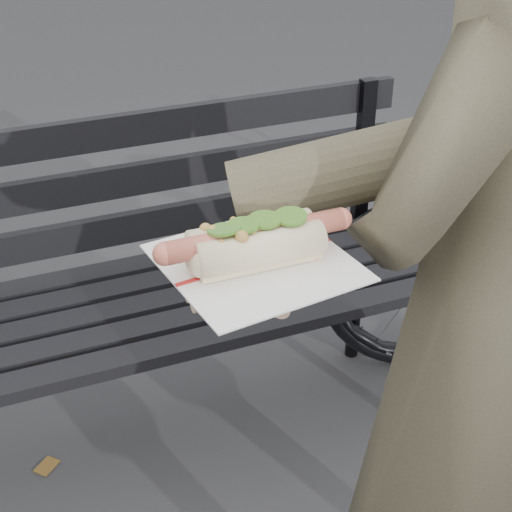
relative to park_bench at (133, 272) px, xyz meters
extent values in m
cylinder|color=black|center=(0.68, -0.24, -0.30)|extent=(0.04, 0.04, 0.45)
cylinder|color=black|center=(0.68, 0.10, -0.30)|extent=(0.04, 0.04, 0.45)
cube|color=black|center=(0.01, -0.25, -0.06)|extent=(1.50, 0.07, 0.03)
cube|color=black|center=(0.01, -0.16, -0.06)|extent=(1.50, 0.07, 0.03)
cube|color=black|center=(0.01, -0.07, -0.06)|extent=(1.50, 0.07, 0.03)
cube|color=black|center=(0.01, 0.02, -0.06)|extent=(1.50, 0.07, 0.03)
cube|color=black|center=(0.01, 0.11, -0.06)|extent=(1.50, 0.07, 0.03)
cube|color=black|center=(0.68, 0.12, 0.15)|extent=(0.04, 0.03, 0.42)
cube|color=black|center=(0.01, 0.14, 0.05)|extent=(1.50, 0.02, 0.08)
cube|color=black|center=(0.01, 0.14, 0.18)|extent=(1.50, 0.02, 0.08)
cube|color=black|center=(0.01, 0.14, 0.31)|extent=(1.50, 0.02, 0.08)
imported|color=#443D2D|center=(0.36, -0.84, 0.33)|extent=(0.73, 0.62, 1.70)
cylinder|color=#443D2D|center=(0.21, -0.84, 0.62)|extent=(0.51, 0.23, 0.19)
cylinder|color=#D8A384|center=(-0.01, -0.92, 0.56)|extent=(0.09, 0.08, 0.07)
ellipsoid|color=#D8A384|center=(-0.05, -0.93, 0.55)|extent=(0.10, 0.11, 0.03)
cylinder|color=#D8A384|center=(-0.11, -0.96, 0.56)|extent=(0.06, 0.02, 0.02)
cylinder|color=#D8A384|center=(-0.11, -0.94, 0.56)|extent=(0.06, 0.02, 0.02)
cylinder|color=#D8A384|center=(-0.11, -0.92, 0.56)|extent=(0.06, 0.02, 0.02)
cylinder|color=#D8A384|center=(-0.11, -0.90, 0.56)|extent=(0.06, 0.02, 0.02)
cylinder|color=#D8A384|center=(-0.04, -0.98, 0.56)|extent=(0.04, 0.05, 0.02)
cube|color=white|center=(-0.05, -0.93, 0.57)|extent=(0.21, 0.21, 0.00)
cube|color=#B21E1E|center=(-0.05, -0.93, 0.57)|extent=(0.19, 0.03, 0.00)
cylinder|color=#D26751|center=(-0.05, -0.93, 0.60)|extent=(0.20, 0.02, 0.02)
sphere|color=#D26751|center=(-0.15, -0.93, 0.60)|extent=(0.02, 0.02, 0.02)
sphere|color=#D26751|center=(0.05, -0.93, 0.60)|extent=(0.02, 0.02, 0.02)
sphere|color=#9E6B2D|center=(0.00, -0.92, 0.61)|extent=(0.01, 0.01, 0.01)
sphere|color=#9E6B2D|center=(-0.07, -0.91, 0.61)|extent=(0.01, 0.01, 0.01)
sphere|color=#9E6B2D|center=(-0.07, -0.90, 0.61)|extent=(0.01, 0.01, 0.01)
sphere|color=#9E6B2D|center=(-0.01, -0.92, 0.61)|extent=(0.01, 0.01, 0.01)
sphere|color=#9E6B2D|center=(-0.07, -0.92, 0.61)|extent=(0.01, 0.01, 0.01)
sphere|color=#9E6B2D|center=(-0.10, -0.91, 0.61)|extent=(0.01, 0.01, 0.01)
sphere|color=#9E6B2D|center=(-0.08, -0.94, 0.61)|extent=(0.01, 0.01, 0.01)
sphere|color=#9E6B2D|center=(-0.10, -0.91, 0.61)|extent=(0.01, 0.01, 0.01)
sphere|color=#9E6B2D|center=(0.00, -0.93, 0.61)|extent=(0.01, 0.01, 0.01)
sphere|color=#9E6B2D|center=(-0.04, -0.90, 0.61)|extent=(0.01, 0.01, 0.01)
sphere|color=#9E6B2D|center=(0.00, -0.91, 0.61)|extent=(0.01, 0.01, 0.01)
sphere|color=#9E6B2D|center=(-0.06, -0.94, 0.61)|extent=(0.01, 0.01, 0.01)
sphere|color=#9E6B2D|center=(-0.03, -0.92, 0.61)|extent=(0.01, 0.01, 0.01)
sphere|color=#9E6B2D|center=(-0.06, -0.93, 0.61)|extent=(0.01, 0.01, 0.01)
sphere|color=#9E6B2D|center=(-0.10, -0.94, 0.61)|extent=(0.01, 0.01, 0.01)
sphere|color=#9E6B2D|center=(-0.05, -0.92, 0.61)|extent=(0.01, 0.01, 0.01)
sphere|color=#9E6B2D|center=(0.00, -0.91, 0.61)|extent=(0.01, 0.01, 0.01)
sphere|color=#9E6B2D|center=(-0.10, -0.92, 0.61)|extent=(0.01, 0.01, 0.01)
sphere|color=#9E6B2D|center=(-0.04, -0.91, 0.61)|extent=(0.01, 0.01, 0.01)
sphere|color=#9E6B2D|center=(0.00, -0.94, 0.61)|extent=(0.01, 0.01, 0.01)
sphere|color=#9E6B2D|center=(-0.02, -0.91, 0.61)|extent=(0.01, 0.01, 0.01)
sphere|color=#9E6B2D|center=(-0.04, -0.91, 0.61)|extent=(0.01, 0.01, 0.01)
sphere|color=#9E6B2D|center=(-0.07, -0.94, 0.61)|extent=(0.01, 0.01, 0.01)
sphere|color=#9E6B2D|center=(-0.08, -0.94, 0.61)|extent=(0.01, 0.01, 0.01)
sphere|color=#9E6B2D|center=(-0.04, -0.93, 0.61)|extent=(0.01, 0.01, 0.01)
sphere|color=#9E6B2D|center=(0.00, -0.92, 0.61)|extent=(0.01, 0.01, 0.01)
sphere|color=#9E6B2D|center=(-0.10, -0.91, 0.61)|extent=(0.01, 0.01, 0.01)
sphere|color=#9E6B2D|center=(-0.03, -0.92, 0.61)|extent=(0.01, 0.01, 0.01)
sphere|color=#9E6B2D|center=(-0.06, -0.93, 0.61)|extent=(0.01, 0.01, 0.01)
sphere|color=#9E6B2D|center=(0.00, -0.91, 0.61)|extent=(0.01, 0.01, 0.01)
cylinder|color=#467F22|center=(-0.09, -0.93, 0.62)|extent=(0.04, 0.04, 0.01)
cylinder|color=#467F22|center=(-0.07, -0.93, 0.62)|extent=(0.04, 0.04, 0.01)
cylinder|color=#467F22|center=(-0.04, -0.92, 0.62)|extent=(0.04, 0.04, 0.01)
cylinder|color=#467F22|center=(-0.01, -0.93, 0.62)|extent=(0.04, 0.04, 0.01)
cube|color=brown|center=(0.84, -0.13, -0.52)|extent=(0.05, 0.07, 0.00)
cube|color=brown|center=(0.97, 0.90, -0.52)|extent=(0.08, 0.09, 0.00)
cube|color=brown|center=(0.78, 1.14, -0.52)|extent=(0.09, 0.08, 0.00)
cube|color=brown|center=(0.68, -0.38, -0.52)|extent=(0.05, 0.05, 0.00)
cube|color=brown|center=(-0.28, -0.03, -0.52)|extent=(0.07, 0.07, 0.00)
camera|label=1|loc=(-0.32, -1.59, 1.01)|focal=55.00mm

